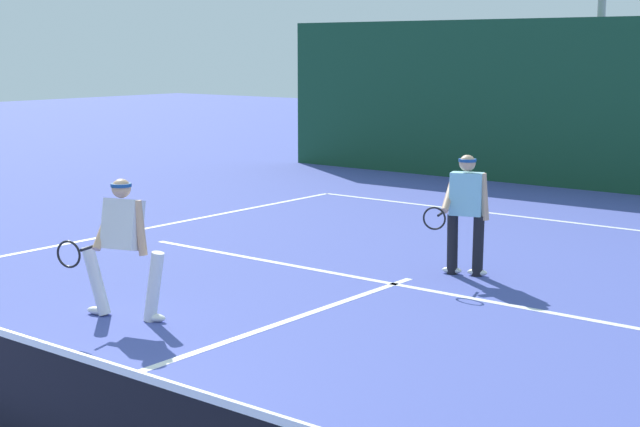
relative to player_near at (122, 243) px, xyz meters
The scene contains 6 objects.
court_line_baseline_far 8.64m from the player_near, 80.22° to the left, with size 10.51×0.10×0.01m, color white.
court_line_service 3.51m from the player_near, 64.63° to the left, with size 8.57×0.10×0.01m, color white.
court_line_centre 1.70m from the player_near, ahead, with size 0.10×6.40×0.01m, color white.
player_near is the anchor object (origin of this frame).
player_far 4.48m from the player_near, 64.95° to the left, with size 0.65×0.91×1.57m.
tennis_ball 5.29m from the player_near, 77.68° to the left, with size 0.07×0.07×0.07m, color #D1E033.
Camera 1 is at (6.39, -3.54, 2.90)m, focal length 53.21 mm.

